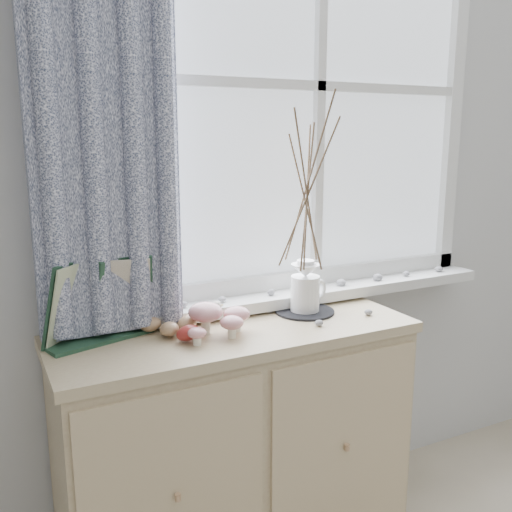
# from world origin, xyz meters

# --- Properties ---
(sideboard) EXTENTS (1.20, 0.45, 0.85)m
(sideboard) POSITION_xyz_m (-0.15, 1.75, 0.43)
(sideboard) COLOR #C7B78B
(sideboard) RESTS_ON ground
(botanical_book) EXTENTS (0.41, 0.23, 0.27)m
(botanical_book) POSITION_xyz_m (-0.57, 1.82, 0.98)
(botanical_book) COLOR #1F402C
(botanical_book) RESTS_ON sideboard
(toadstool_cluster) EXTENTS (0.23, 0.16, 0.10)m
(toadstool_cluster) POSITION_xyz_m (-0.22, 1.73, 0.91)
(toadstool_cluster) COLOR white
(toadstool_cluster) RESTS_ON sideboard
(wooden_eggs) EXTENTS (0.17, 0.18, 0.07)m
(wooden_eggs) POSITION_xyz_m (-0.35, 1.78, 0.88)
(wooden_eggs) COLOR tan
(wooden_eggs) RESTS_ON sideboard
(songbird_figurine) EXTENTS (0.14, 0.07, 0.07)m
(songbird_figurine) POSITION_xyz_m (-0.21, 1.86, 0.88)
(songbird_figurine) COLOR silver
(songbird_figurine) RESTS_ON sideboard
(crocheted_doily) EXTENTS (0.21, 0.21, 0.01)m
(crocheted_doily) POSITION_xyz_m (0.15, 1.80, 0.85)
(crocheted_doily) COLOR black
(crocheted_doily) RESTS_ON sideboard
(twig_pitcher) EXTENTS (0.35, 0.35, 0.78)m
(twig_pitcher) POSITION_xyz_m (0.15, 1.80, 1.30)
(twig_pitcher) COLOR white
(twig_pitcher) RESTS_ON crocheted_doily
(sideboard_pebbles) EXTENTS (0.33, 0.23, 0.02)m
(sideboard_pebbles) POSITION_xyz_m (0.15, 1.75, 0.86)
(sideboard_pebbles) COLOR #9C9C9F
(sideboard_pebbles) RESTS_ON sideboard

